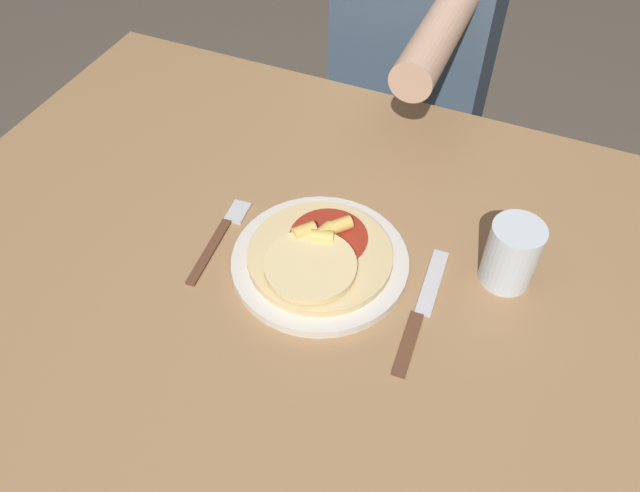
# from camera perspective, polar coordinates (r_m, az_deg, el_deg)

# --- Properties ---
(ground_plane) EXTENTS (8.00, 8.00, 0.00)m
(ground_plane) POSITION_cam_1_polar(r_m,az_deg,el_deg) (1.51, 0.07, -20.28)
(ground_plane) COLOR brown
(dining_table) EXTENTS (1.27, 0.91, 0.72)m
(dining_table) POSITION_cam_1_polar(r_m,az_deg,el_deg) (0.96, 0.10, -6.43)
(dining_table) COLOR #9E754C
(dining_table) RESTS_ON ground_plane
(plate) EXTENTS (0.25, 0.25, 0.01)m
(plate) POSITION_cam_1_polar(r_m,az_deg,el_deg) (0.89, 0.00, -1.41)
(plate) COLOR silver
(plate) RESTS_ON dining_table
(pizza) EXTENTS (0.21, 0.21, 0.04)m
(pizza) POSITION_cam_1_polar(r_m,az_deg,el_deg) (0.87, -0.12, -0.83)
(pizza) COLOR #E0C689
(pizza) RESTS_ON plate
(fork) EXTENTS (0.03, 0.18, 0.00)m
(fork) POSITION_cam_1_polar(r_m,az_deg,el_deg) (0.94, -9.00, 1.04)
(fork) COLOR brown
(fork) RESTS_ON dining_table
(knife) EXTENTS (0.03, 0.22, 0.00)m
(knife) POSITION_cam_1_polar(r_m,az_deg,el_deg) (0.85, 9.19, -5.91)
(knife) COLOR brown
(knife) RESTS_ON dining_table
(drinking_glass) EXTENTS (0.07, 0.07, 0.10)m
(drinking_glass) POSITION_cam_1_polar(r_m,az_deg,el_deg) (0.88, 17.11, -0.71)
(drinking_glass) COLOR silver
(drinking_glass) RESTS_ON dining_table
(person_diner) EXTENTS (0.32, 0.52, 1.18)m
(person_diner) POSITION_cam_1_polar(r_m,az_deg,el_deg) (1.43, 8.74, 17.09)
(person_diner) COLOR #2D2D38
(person_diner) RESTS_ON ground_plane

